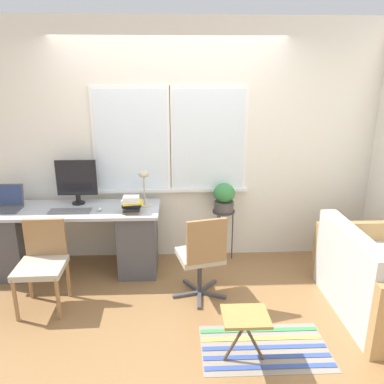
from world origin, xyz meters
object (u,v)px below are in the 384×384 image
object	(u,v)px
monitor	(77,180)
couch_loveseat	(374,283)
book_stack	(131,205)
plant_stand	(224,217)
desk_chair_wooden	(42,262)
office_chair_swivel	(202,255)
folding_stool	(245,320)
mouse	(100,209)
laptop	(6,204)
keyboard	(70,211)
desk_lamp	(144,181)
potted_plant	(224,197)

from	to	relation	value
monitor	couch_loveseat	world-z (taller)	monitor
book_stack	plant_stand	distance (m)	1.10
desk_chair_wooden	office_chair_swivel	xyz separation A→B (m)	(1.48, 0.05, 0.01)
couch_loveseat	folding_stool	size ratio (longest dim) A/B	3.21
mouse	couch_loveseat	distance (m)	2.76
laptop	keyboard	world-z (taller)	laptop
desk_lamp	book_stack	size ratio (longest dim) A/B	1.74
monitor	plant_stand	xyz separation A→B (m)	(1.63, 0.05, -0.47)
folding_stool	mouse	bearing A→B (deg)	133.60
laptop	plant_stand	size ratio (longest dim) A/B	0.53
potted_plant	plant_stand	bearing A→B (deg)	90.00
mouse	office_chair_swivel	world-z (taller)	office_chair_swivel
keyboard	mouse	world-z (taller)	mouse
potted_plant	monitor	bearing A→B (deg)	-178.15
mouse	couch_loveseat	bearing A→B (deg)	-16.69
monitor	plant_stand	world-z (taller)	monitor
couch_loveseat	potted_plant	xyz separation A→B (m)	(-1.26, 1.08, 0.50)
keyboard	desk_lamp	distance (m)	0.83
desk_chair_wooden	potted_plant	bearing A→B (deg)	24.07
monitor	desk_chair_wooden	distance (m)	1.00
plant_stand	potted_plant	world-z (taller)	potted_plant
potted_plant	book_stack	bearing A→B (deg)	-160.51
monitor	couch_loveseat	size ratio (longest dim) A/B	0.37
monitor	plant_stand	distance (m)	1.69
couch_loveseat	folding_stool	xyz separation A→B (m)	(-1.29, -0.60, 0.07)
mouse	desk_chair_wooden	bearing A→B (deg)	-128.10
mouse	book_stack	distance (m)	0.35
office_chair_swivel	desk_lamp	bearing A→B (deg)	-62.41
plant_stand	book_stack	bearing A→B (deg)	-160.51
monitor	folding_stool	size ratio (longest dim) A/B	1.20
plant_stand	potted_plant	xyz separation A→B (m)	(0.00, -0.00, 0.24)
desk_chair_wooden	couch_loveseat	xyz separation A→B (m)	(3.05, -0.22, -0.16)
monitor	mouse	size ratio (longest dim) A/B	6.67
laptop	monitor	distance (m)	0.77
office_chair_swivel	keyboard	bearing A→B (deg)	-34.04
office_chair_swivel	folding_stool	size ratio (longest dim) A/B	2.14
keyboard	book_stack	xyz separation A→B (m)	(0.64, -0.04, 0.08)
potted_plant	folding_stool	xyz separation A→B (m)	(-0.04, -1.68, -0.42)
keyboard	office_chair_swivel	size ratio (longest dim) A/B	0.49
desk_lamp	desk_chair_wooden	distance (m)	1.28
keyboard	desk_chair_wooden	distance (m)	0.64
keyboard	desk_lamp	world-z (taller)	desk_lamp
keyboard	desk_lamp	size ratio (longest dim) A/B	1.08
desk_chair_wooden	desk_lamp	bearing A→B (deg)	36.54
monitor	office_chair_swivel	bearing A→B (deg)	-29.79
monitor	couch_loveseat	xyz separation A→B (m)	(2.88, -1.03, -0.72)
book_stack	potted_plant	bearing A→B (deg)	19.49
potted_plant	folding_stool	world-z (taller)	potted_plant
desk_chair_wooden	office_chair_swivel	size ratio (longest dim) A/B	0.93
laptop	folding_stool	bearing A→B (deg)	-32.45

